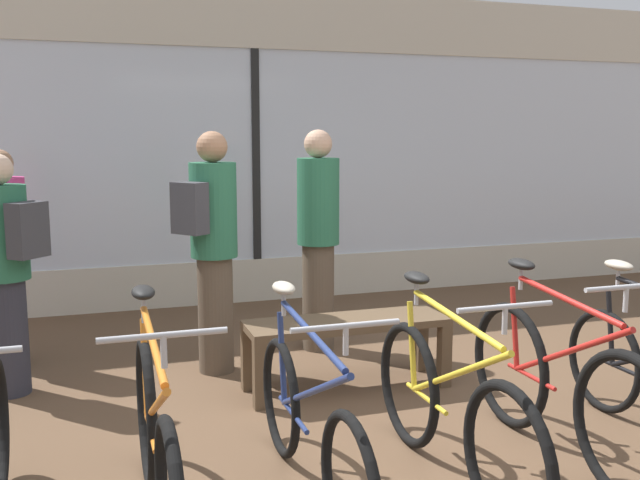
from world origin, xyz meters
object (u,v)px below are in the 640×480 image
at_px(bicycle_center_left, 309,426).
at_px(customer_near_rack, 212,244).
at_px(display_bench, 347,332).
at_px(bicycle_left, 156,448).
at_px(customer_near_bench, 6,267).
at_px(bicycle_center_right, 560,387).
at_px(customer_mid_floor, 318,235).
at_px(bicycle_center, 449,410).
at_px(customer_by_window, 5,254).

relative_size(bicycle_center_left, customer_near_rack, 0.97).
height_order(display_bench, customer_near_rack, customer_near_rack).
height_order(bicycle_center_left, display_bench, bicycle_center_left).
bearing_deg(bicycle_center_left, bicycle_left, -172.83).
distance_m(bicycle_center_left, customer_near_bench, 2.53).
relative_size(bicycle_left, customer_near_bench, 1.11).
distance_m(bicycle_center_right, customer_near_rack, 2.58).
xyz_separation_m(bicycle_left, customer_mid_floor, (1.53, 2.41, 0.54)).
relative_size(bicycle_center_right, customer_near_bench, 1.07).
xyz_separation_m(bicycle_center_right, customer_near_bench, (-2.90, 1.98, 0.47)).
distance_m(display_bench, customer_mid_floor, 1.09).
xyz_separation_m(bicycle_left, bicycle_center_right, (2.14, 0.09, 0.00)).
distance_m(bicycle_center_left, customer_mid_floor, 2.52).
bearing_deg(bicycle_left, customer_near_rack, 73.58).
bearing_deg(customer_near_bench, bicycle_center_right, -34.32).
bearing_deg(customer_near_rack, bicycle_center_left, -87.00).
relative_size(bicycle_center_left, customer_mid_floor, 0.97).
height_order(bicycle_center_right, display_bench, bicycle_center_right).
relative_size(bicycle_center, bicycle_center_right, 0.98).
xyz_separation_m(customer_by_window, customer_near_bench, (0.07, -0.67, 0.02)).
relative_size(bicycle_center, customer_by_window, 1.04).
height_order(bicycle_center, bicycle_center_right, bicycle_center_right).
bearing_deg(customer_by_window, customer_near_bench, -83.98).
distance_m(customer_by_window, customer_near_bench, 0.68).
bearing_deg(bicycle_center, customer_near_rack, 111.60).
relative_size(bicycle_center, customer_near_rack, 0.96).
bearing_deg(bicycle_center, display_bench, 90.59).
distance_m(customer_near_rack, customer_mid_floor, 0.96).
bearing_deg(bicycle_center_right, customer_near_bench, 145.68).
height_order(bicycle_left, display_bench, bicycle_left).
height_order(bicycle_center_left, bicycle_center, bicycle_center).
height_order(customer_by_window, customer_near_bench, customer_by_window).
height_order(bicycle_center, customer_mid_floor, customer_mid_floor).
relative_size(customer_by_window, customer_near_bench, 1.01).
distance_m(bicycle_left, bicycle_center_left, 0.73).
relative_size(bicycle_center_right, customer_mid_floor, 0.97).
height_order(customer_near_rack, customer_near_bench, customer_near_rack).
xyz_separation_m(bicycle_center, bicycle_center_right, (0.70, 0.06, 0.02)).
bearing_deg(bicycle_left, customer_by_window, 107.01).
relative_size(bicycle_left, bicycle_center, 1.06).
distance_m(bicycle_center_left, bicycle_center_right, 1.41).
height_order(bicycle_left, customer_near_rack, customer_near_rack).
bearing_deg(bicycle_left, bicycle_center_left, 7.17).
height_order(display_bench, customer_by_window, customer_by_window).
relative_size(display_bench, customer_by_window, 0.85).
relative_size(bicycle_center_right, customer_by_window, 1.06).
xyz_separation_m(bicycle_center_left, customer_mid_floor, (0.80, 2.31, 0.57)).
relative_size(bicycle_left, display_bench, 1.29).
distance_m(bicycle_center_right, customer_by_window, 4.01).
distance_m(bicycle_center_right, customer_mid_floor, 2.46).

